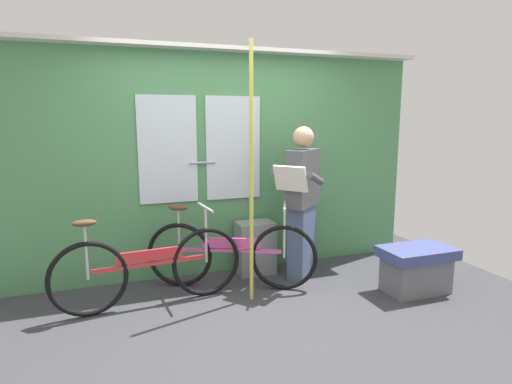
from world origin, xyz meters
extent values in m
cube|color=#38383D|center=(0.00, 0.00, -0.02)|extent=(5.61, 3.89, 0.04)
cube|color=#4C8C56|center=(0.00, 1.14, 1.18)|extent=(4.61, 0.08, 2.37)
cube|color=silver|center=(-0.55, 1.09, 1.37)|extent=(0.60, 0.02, 1.10)
cube|color=silver|center=(0.15, 1.09, 1.37)|extent=(0.60, 0.02, 1.10)
cylinder|color=#B2B2B7|center=(-0.20, 1.07, 1.23)|extent=(0.28, 0.02, 0.02)
cube|color=silver|center=(0.00, 1.04, 2.39)|extent=(4.61, 0.28, 0.04)
torus|color=black|center=(-0.30, 0.51, 0.34)|extent=(0.67, 0.10, 0.67)
torus|color=black|center=(-1.36, 0.41, 0.34)|extent=(0.67, 0.10, 0.67)
cube|color=red|center=(-0.83, 0.46, 0.40)|extent=(1.01, 0.12, 0.03)
cube|color=red|center=(-0.83, 0.46, 0.48)|extent=(0.58, 0.08, 0.10)
cylinder|color=#B7B7BC|center=(-1.36, 0.41, 0.58)|extent=(0.02, 0.02, 0.49)
ellipsoid|color=brown|center=(-1.36, 0.41, 0.83)|extent=(0.21, 0.11, 0.06)
cylinder|color=#B7B7BC|center=(-0.30, 0.51, 0.60)|extent=(0.02, 0.02, 0.53)
cylinder|color=#B7B7BC|center=(-0.30, 0.51, 0.87)|extent=(0.06, 0.44, 0.02)
torus|color=black|center=(0.45, 0.38, 0.33)|extent=(0.62, 0.31, 0.66)
torus|color=black|center=(-0.51, 0.82, 0.33)|extent=(0.62, 0.31, 0.66)
cube|color=#D14C93|center=(-0.03, 0.60, 0.39)|extent=(0.92, 0.44, 0.03)
cube|color=#D14C93|center=(-0.03, 0.60, 0.47)|extent=(0.54, 0.27, 0.10)
cylinder|color=#B7B7BC|center=(-0.51, 0.82, 0.58)|extent=(0.02, 0.02, 0.49)
ellipsoid|color=brown|center=(-0.51, 0.82, 0.82)|extent=(0.22, 0.16, 0.06)
cylinder|color=#B7B7BC|center=(0.45, 0.38, 0.60)|extent=(0.02, 0.02, 0.53)
cylinder|color=#B7B7BC|center=(0.45, 0.38, 0.86)|extent=(0.20, 0.41, 0.02)
cube|color=slate|center=(0.75, 0.61, 0.39)|extent=(0.35, 0.34, 0.79)
cube|color=#4C4C51|center=(0.75, 0.61, 1.08)|extent=(0.47, 0.43, 0.59)
sphere|color=tan|center=(0.75, 0.61, 1.51)|extent=(0.21, 0.21, 0.21)
cube|color=silver|center=(0.53, 0.43, 1.11)|extent=(0.30, 0.33, 0.26)
cylinder|color=#4C4C51|center=(0.76, 0.37, 1.11)|extent=(0.28, 0.25, 0.17)
cylinder|color=#4C4C51|center=(0.51, 0.68, 1.11)|extent=(0.28, 0.25, 0.17)
cube|color=gray|center=(0.34, 0.92, 0.29)|extent=(0.41, 0.28, 0.58)
cylinder|color=#C6C14C|center=(0.07, 0.28, 1.18)|extent=(0.04, 0.04, 2.37)
cube|color=#3D477F|center=(1.65, -0.10, 0.40)|extent=(0.70, 0.44, 0.10)
cube|color=slate|center=(1.65, -0.10, 0.17)|extent=(0.60, 0.36, 0.35)
camera|label=1|loc=(-1.19, -3.36, 1.71)|focal=30.18mm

